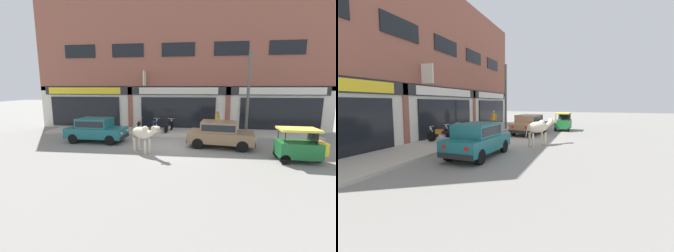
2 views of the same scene
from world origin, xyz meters
The scene contains 12 objects.
ground_plane centered at (0.00, 0.00, 0.00)m, with size 90.00×90.00×0.00m, color gray.
sidewalk centered at (0.00, 3.64, 0.07)m, with size 19.00×2.87×0.14m, color #B7AFA3.
shop_building centered at (0.00, 5.33, 4.91)m, with size 23.00×1.40×10.21m.
cow centered at (-1.25, -1.62, 1.01)m, with size 1.81×1.51×1.61m.
car_0 centered at (2.74, -0.07, 0.81)m, with size 3.78×2.14×1.46m.
car_1 centered at (-4.65, 0.35, 0.81)m, with size 3.67×1.74×1.46m.
auto_rickshaw centered at (6.02, -2.18, 0.66)m, with size 2.02×1.26×1.52m.
motorcycle_0 centered at (-2.76, 3.60, 0.52)m, with size 0.54×1.80×0.88m.
motorcycle_1 centered at (-1.60, 3.51, 0.52)m, with size 0.55×1.81×0.88m.
motorcycle_2 centered at (-0.53, 3.46, 0.52)m, with size 0.64×1.79×0.88m.
pedestrian centered at (2.86, 2.82, 1.12)m, with size 0.32×0.50×1.60m.
utility_pole centered at (4.71, 2.50, 2.83)m, with size 0.18×0.18×5.37m, color #595651.
Camera 1 is at (1.34, -12.53, 3.29)m, focal length 24.00 mm.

